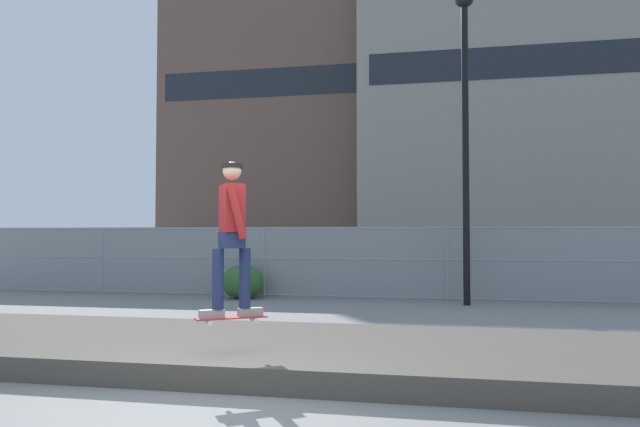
# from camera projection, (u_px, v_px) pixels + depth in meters

# --- Properties ---
(ground_plane) EXTENTS (120.00, 120.00, 0.00)m
(ground_plane) POSITION_uv_depth(u_px,v_px,m) (201.00, 411.00, 5.46)
(ground_plane) COLOR slate
(gravel_berm) EXTENTS (14.06, 3.20, 0.28)m
(gravel_berm) POSITION_uv_depth(u_px,v_px,m) (268.00, 351.00, 7.61)
(gravel_berm) COLOR #4C473F
(gravel_berm) RESTS_ON ground_plane
(skateboard) EXTENTS (0.78, 0.61, 0.07)m
(skateboard) POSITION_uv_depth(u_px,v_px,m) (231.00, 318.00, 6.62)
(skateboard) COLOR #B22D2D
(skater) EXTENTS (0.66, 0.61, 1.75)m
(skater) POSITION_uv_depth(u_px,v_px,m) (232.00, 228.00, 6.66)
(skater) COLOR gray
(skater) RESTS_ON skateboard
(chain_fence) EXTENTS (23.78, 0.06, 1.85)m
(chain_fence) POSITION_uv_depth(u_px,v_px,m) (353.00, 262.00, 15.13)
(chain_fence) COLOR gray
(chain_fence) RESTS_ON ground_plane
(street_lamp) EXTENTS (0.44, 0.44, 7.42)m
(street_lamp) POSITION_uv_depth(u_px,v_px,m) (465.00, 111.00, 13.91)
(street_lamp) COLOR black
(street_lamp) RESTS_ON ground_plane
(parked_car_near) EXTENTS (4.44, 2.02, 1.66)m
(parked_car_near) POSITION_uv_depth(u_px,v_px,m) (297.00, 260.00, 18.58)
(parked_car_near) COLOR #566B4C
(parked_car_near) RESTS_ON ground_plane
(parked_car_mid) EXTENTS (4.47, 2.09, 1.66)m
(parked_car_mid) POSITION_uv_depth(u_px,v_px,m) (520.00, 262.00, 17.66)
(parked_car_mid) COLOR #474C54
(parked_car_mid) RESTS_ON ground_plane
(library_building) EXTENTS (21.33, 13.86, 24.22)m
(library_building) POSITION_uv_depth(u_px,v_px,m) (289.00, 129.00, 58.24)
(library_building) COLOR brown
(library_building) RESTS_ON ground_plane
(office_block) EXTENTS (25.32, 14.65, 23.92)m
(office_block) POSITION_uv_depth(u_px,v_px,m) (511.00, 118.00, 51.77)
(office_block) COLOR gray
(office_block) RESTS_ON ground_plane
(shrub_left) EXTENTS (1.11, 0.91, 0.86)m
(shrub_left) POSITION_uv_depth(u_px,v_px,m) (242.00, 282.00, 15.15)
(shrub_left) COLOR #2D5B28
(shrub_left) RESTS_ON ground_plane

